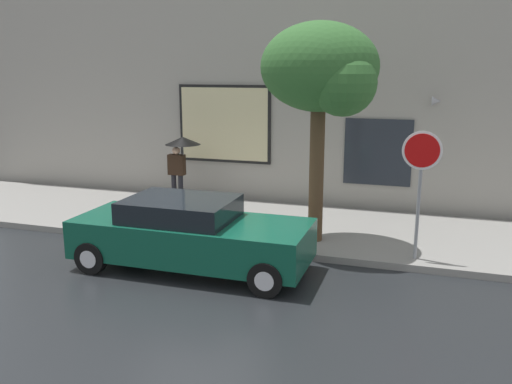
{
  "coord_description": "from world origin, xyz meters",
  "views": [
    {
      "loc": [
        4.25,
        -9.32,
        3.91
      ],
      "look_at": [
        0.67,
        1.8,
        1.2
      ],
      "focal_mm": 37.45,
      "sensor_mm": 36.0,
      "label": 1
    }
  ],
  "objects_px": {
    "pedestrian_with_umbrella": "(181,151)",
    "street_tree": "(324,73)",
    "fire_hydrant": "(218,220)",
    "stop_sign": "(421,170)",
    "parked_car": "(190,234)"
  },
  "relations": [
    {
      "from": "pedestrian_with_umbrella",
      "to": "street_tree",
      "type": "height_order",
      "value": "street_tree"
    },
    {
      "from": "fire_hydrant",
      "to": "street_tree",
      "type": "relative_size",
      "value": 0.16
    },
    {
      "from": "stop_sign",
      "to": "parked_car",
      "type": "bearing_deg",
      "value": -160.29
    },
    {
      "from": "pedestrian_with_umbrella",
      "to": "stop_sign",
      "type": "height_order",
      "value": "stop_sign"
    },
    {
      "from": "parked_car",
      "to": "fire_hydrant",
      "type": "distance_m",
      "value": 1.83
    },
    {
      "from": "parked_car",
      "to": "stop_sign",
      "type": "relative_size",
      "value": 1.79
    },
    {
      "from": "fire_hydrant",
      "to": "pedestrian_with_umbrella",
      "type": "height_order",
      "value": "pedestrian_with_umbrella"
    },
    {
      "from": "street_tree",
      "to": "stop_sign",
      "type": "bearing_deg",
      "value": -14.42
    },
    {
      "from": "pedestrian_with_umbrella",
      "to": "parked_car",
      "type": "bearing_deg",
      "value": -62.52
    },
    {
      "from": "fire_hydrant",
      "to": "stop_sign",
      "type": "height_order",
      "value": "stop_sign"
    },
    {
      "from": "stop_sign",
      "to": "street_tree",
      "type": "bearing_deg",
      "value": 165.58
    },
    {
      "from": "parked_car",
      "to": "pedestrian_with_umbrella",
      "type": "distance_m",
      "value": 4.9
    },
    {
      "from": "parked_car",
      "to": "street_tree",
      "type": "xyz_separation_m",
      "value": [
        2.19,
        2.05,
        3.11
      ]
    },
    {
      "from": "street_tree",
      "to": "pedestrian_with_umbrella",
      "type": "bearing_deg",
      "value": 153.35
    },
    {
      "from": "street_tree",
      "to": "parked_car",
      "type": "bearing_deg",
      "value": -136.82
    }
  ]
}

